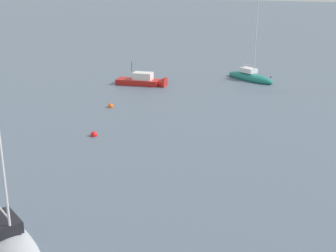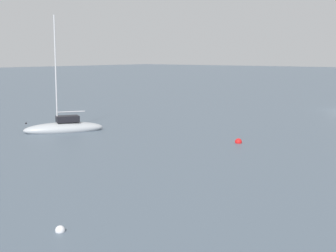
# 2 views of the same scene
# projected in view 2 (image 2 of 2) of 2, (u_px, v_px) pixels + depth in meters

# --- Properties ---
(ground_plane) EXTENTS (500.00, 500.00, 0.00)m
(ground_plane) POSITION_uv_depth(u_px,v_px,m) (336.00, 110.00, 74.42)
(ground_plane) COLOR slate
(sailboat_grey_outer) EXTENTS (6.40, 8.46, 12.64)m
(sailboat_grey_outer) POSITION_uv_depth(u_px,v_px,m) (64.00, 128.00, 53.73)
(sailboat_grey_outer) COLOR #ADB2B7
(sailboat_grey_outer) RESTS_ON ground_plane
(mooring_buoy_near) EXTENTS (0.66, 0.66, 0.66)m
(mooring_buoy_near) POSITION_uv_depth(u_px,v_px,m) (238.00, 142.00, 46.81)
(mooring_buoy_near) COLOR red
(mooring_buoy_near) RESTS_ON ground_plane
(mooring_buoy_mid) EXTENTS (0.46, 0.46, 0.46)m
(mooring_buoy_mid) POSITION_uv_depth(u_px,v_px,m) (60.00, 230.00, 23.40)
(mooring_buoy_mid) COLOR white
(mooring_buoy_mid) RESTS_ON ground_plane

